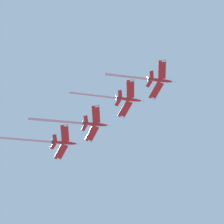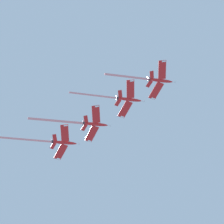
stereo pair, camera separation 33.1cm
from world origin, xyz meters
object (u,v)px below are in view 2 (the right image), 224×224
(jet_third, at_px, (81,123))
(jet_fourth, at_px, (53,142))
(jet_second, at_px, (122,99))
(jet_lead, at_px, (151,79))

(jet_third, relative_size, jet_fourth, 1.00)
(jet_third, bearing_deg, jet_fourth, -29.46)
(jet_second, bearing_deg, jet_lead, 151.56)
(jet_second, xyz_separation_m, jet_fourth, (33.32, -17.51, -5.75))
(jet_lead, height_order, jet_second, jet_lead)
(jet_lead, bearing_deg, jet_second, -28.44)
(jet_lead, height_order, jet_third, jet_lead)
(jet_lead, distance_m, jet_third, 38.03)
(jet_second, bearing_deg, jet_third, -26.44)
(jet_lead, relative_size, jet_fourth, 0.88)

